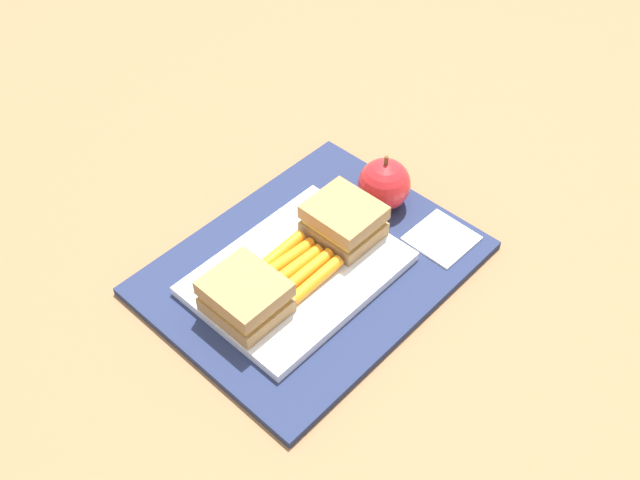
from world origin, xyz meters
TOP-DOWN VIEW (x-y plane):
  - ground_plane at (0.00, 0.00)m, footprint 2.40×2.40m
  - lunchbag_mat at (0.00, 0.00)m, footprint 0.36×0.28m
  - food_tray at (-0.03, 0.00)m, footprint 0.23×0.17m
  - sandwich_half_left at (-0.10, 0.00)m, footprint 0.07×0.08m
  - sandwich_half_right at (0.05, 0.00)m, footprint 0.07×0.08m
  - carrot_sticks_bundle at (-0.03, -0.00)m, footprint 0.08×0.07m
  - apple at (0.13, 0.01)m, footprint 0.07×0.07m
  - paper_napkin at (0.14, -0.08)m, footprint 0.07×0.07m

SIDE VIEW (x-z plane):
  - ground_plane at x=0.00m, z-range 0.00..0.00m
  - lunchbag_mat at x=0.00m, z-range 0.00..0.01m
  - paper_napkin at x=0.14m, z-range 0.01..0.01m
  - food_tray at x=-0.03m, z-range 0.01..0.02m
  - carrot_sticks_bundle at x=-0.03m, z-range 0.02..0.04m
  - apple at x=0.13m, z-range 0.00..0.08m
  - sandwich_half_left at x=-0.10m, z-range 0.02..0.07m
  - sandwich_half_right at x=0.05m, z-range 0.02..0.07m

